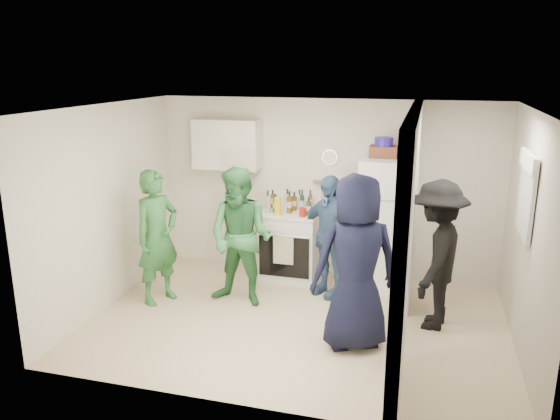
# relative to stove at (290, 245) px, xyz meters

# --- Properties ---
(floor) EXTENTS (4.80, 4.80, 0.00)m
(floor) POSITION_rel_stove_xyz_m (0.43, -1.37, -0.48)
(floor) COLOR #CDBA90
(floor) RESTS_ON ground
(wall_back) EXTENTS (4.80, 0.00, 4.80)m
(wall_back) POSITION_rel_stove_xyz_m (0.43, 0.33, 0.77)
(wall_back) COLOR silver
(wall_back) RESTS_ON floor
(wall_front) EXTENTS (4.80, 0.00, 4.80)m
(wall_front) POSITION_rel_stove_xyz_m (0.43, -3.07, 0.77)
(wall_front) COLOR silver
(wall_front) RESTS_ON floor
(wall_left) EXTENTS (0.00, 3.40, 3.40)m
(wall_left) POSITION_rel_stove_xyz_m (-1.97, -1.37, 0.77)
(wall_left) COLOR silver
(wall_left) RESTS_ON floor
(wall_right) EXTENTS (0.00, 3.40, 3.40)m
(wall_right) POSITION_rel_stove_xyz_m (2.83, -1.37, 0.77)
(wall_right) COLOR silver
(wall_right) RESTS_ON floor
(ceiling) EXTENTS (4.80, 4.80, 0.00)m
(ceiling) POSITION_rel_stove_xyz_m (0.43, -1.37, 2.02)
(ceiling) COLOR white
(ceiling) RESTS_ON wall_back
(partition_pier_back) EXTENTS (0.12, 1.20, 2.50)m
(partition_pier_back) POSITION_rel_stove_xyz_m (1.63, -0.27, 0.77)
(partition_pier_back) COLOR silver
(partition_pier_back) RESTS_ON floor
(partition_pier_front) EXTENTS (0.12, 1.20, 2.50)m
(partition_pier_front) POSITION_rel_stove_xyz_m (1.63, -2.47, 0.77)
(partition_pier_front) COLOR silver
(partition_pier_front) RESTS_ON floor
(partition_header) EXTENTS (0.12, 1.00, 0.40)m
(partition_header) POSITION_rel_stove_xyz_m (1.63, -1.37, 1.82)
(partition_header) COLOR silver
(partition_header) RESTS_ON partition_pier_back
(stove) EXTENTS (0.81, 0.67, 0.96)m
(stove) POSITION_rel_stove_xyz_m (0.00, 0.00, 0.00)
(stove) COLOR white
(stove) RESTS_ON floor
(upper_cabinet) EXTENTS (0.95, 0.34, 0.70)m
(upper_cabinet) POSITION_rel_stove_xyz_m (-0.97, 0.15, 1.37)
(upper_cabinet) COLOR silver
(upper_cabinet) RESTS_ON wall_back
(fridge) EXTENTS (0.73, 0.71, 1.78)m
(fridge) POSITION_rel_stove_xyz_m (1.33, -0.03, 0.41)
(fridge) COLOR white
(fridge) RESTS_ON floor
(wicker_basket) EXTENTS (0.35, 0.25, 0.15)m
(wicker_basket) POSITION_rel_stove_xyz_m (1.23, 0.02, 1.37)
(wicker_basket) COLOR brown
(wicker_basket) RESTS_ON fridge
(blue_bowl) EXTENTS (0.24, 0.24, 0.11)m
(blue_bowl) POSITION_rel_stove_xyz_m (1.23, 0.02, 1.50)
(blue_bowl) COLOR #291699
(blue_bowl) RESTS_ON wicker_basket
(yellow_cup_stack_top) EXTENTS (0.09, 0.09, 0.25)m
(yellow_cup_stack_top) POSITION_rel_stove_xyz_m (1.55, -0.13, 1.42)
(yellow_cup_stack_top) COLOR yellow
(yellow_cup_stack_top) RESTS_ON fridge
(wall_clock) EXTENTS (0.22, 0.02, 0.22)m
(wall_clock) POSITION_rel_stove_xyz_m (0.48, 0.31, 1.22)
(wall_clock) COLOR white
(wall_clock) RESTS_ON wall_back
(spice_shelf) EXTENTS (0.35, 0.08, 0.03)m
(spice_shelf) POSITION_rel_stove_xyz_m (0.43, 0.28, 0.87)
(spice_shelf) COLOR olive
(spice_shelf) RESTS_ON wall_back
(nook_window) EXTENTS (0.03, 0.70, 0.80)m
(nook_window) POSITION_rel_stove_xyz_m (2.81, -1.17, 1.17)
(nook_window) COLOR black
(nook_window) RESTS_ON wall_right
(nook_window_frame) EXTENTS (0.04, 0.76, 0.86)m
(nook_window_frame) POSITION_rel_stove_xyz_m (2.80, -1.17, 1.17)
(nook_window_frame) COLOR white
(nook_window_frame) RESTS_ON wall_right
(nook_valance) EXTENTS (0.04, 0.82, 0.18)m
(nook_valance) POSITION_rel_stove_xyz_m (2.77, -1.17, 1.52)
(nook_valance) COLOR white
(nook_valance) RESTS_ON wall_right
(yellow_cup_stack_stove) EXTENTS (0.09, 0.09, 0.25)m
(yellow_cup_stack_stove) POSITION_rel_stove_xyz_m (-0.12, -0.22, 0.61)
(yellow_cup_stack_stove) COLOR yellow
(yellow_cup_stack_stove) RESTS_ON stove
(red_cup) EXTENTS (0.09, 0.09, 0.12)m
(red_cup) POSITION_rel_stove_xyz_m (0.22, -0.20, 0.54)
(red_cup) COLOR red
(red_cup) RESTS_ON stove
(person_green_left) EXTENTS (0.63, 0.74, 1.71)m
(person_green_left) POSITION_rel_stove_xyz_m (-1.41, -1.22, 0.37)
(person_green_left) COLOR #2E743E
(person_green_left) RESTS_ON floor
(person_green_center) EXTENTS (0.93, 0.76, 1.75)m
(person_green_center) POSITION_rel_stove_xyz_m (-0.38, -1.01, 0.39)
(person_green_center) COLOR #34773E
(person_green_center) RESTS_ON floor
(person_denim) EXTENTS (1.01, 0.82, 1.61)m
(person_denim) POSITION_rel_stove_xyz_m (0.63, -0.45, 0.32)
(person_denim) COLOR #375678
(person_denim) RESTS_ON floor
(person_navy) EXTENTS (1.10, 0.95, 1.89)m
(person_navy) POSITION_rel_stove_xyz_m (1.14, -1.72, 0.47)
(person_navy) COLOR black
(person_navy) RESTS_ON floor
(person_nook) EXTENTS (0.84, 1.22, 1.73)m
(person_nook) POSITION_rel_stove_xyz_m (1.96, -1.02, 0.38)
(person_nook) COLOR black
(person_nook) RESTS_ON floor
(bottle_a) EXTENTS (0.06, 0.06, 0.27)m
(bottle_a) POSITION_rel_stove_xyz_m (-0.29, 0.14, 0.61)
(bottle_a) COLOR brown
(bottle_a) RESTS_ON stove
(bottle_b) EXTENTS (0.07, 0.07, 0.26)m
(bottle_b) POSITION_rel_stove_xyz_m (-0.19, -0.08, 0.61)
(bottle_b) COLOR #234A18
(bottle_b) RESTS_ON stove
(bottle_c) EXTENTS (0.07, 0.07, 0.29)m
(bottle_c) POSITION_rel_stove_xyz_m (-0.09, 0.16, 0.62)
(bottle_c) COLOR silver
(bottle_c) RESTS_ON stove
(bottle_d) EXTENTS (0.07, 0.07, 0.31)m
(bottle_d) POSITION_rel_stove_xyz_m (0.00, -0.06, 0.63)
(bottle_d) COLOR #5A450F
(bottle_d) RESTS_ON stove
(bottle_e) EXTENTS (0.07, 0.07, 0.28)m
(bottle_e) POSITION_rel_stove_xyz_m (0.09, 0.16, 0.62)
(bottle_e) COLOR silver
(bottle_e) RESTS_ON stove
(bottle_f) EXTENTS (0.06, 0.06, 0.32)m
(bottle_f) POSITION_rel_stove_xyz_m (0.16, 0.01, 0.64)
(bottle_f) COLOR #123321
(bottle_f) RESTS_ON stove
(bottle_g) EXTENTS (0.06, 0.06, 0.30)m
(bottle_g) POSITION_rel_stove_xyz_m (0.25, 0.14, 0.63)
(bottle_g) COLOR brown
(bottle_g) RESTS_ON stove
(bottle_h) EXTENTS (0.06, 0.06, 0.32)m
(bottle_h) POSITION_rel_stove_xyz_m (-0.29, -0.13, 0.64)
(bottle_h) COLOR #A9ADB5
(bottle_h) RESTS_ON stove
(bottle_i) EXTENTS (0.07, 0.07, 0.26)m
(bottle_i) POSITION_rel_stove_xyz_m (0.04, 0.09, 0.61)
(bottle_i) COLOR brown
(bottle_i) RESTS_ON stove
(bottle_j) EXTENTS (0.07, 0.07, 0.25)m
(bottle_j) POSITION_rel_stove_xyz_m (0.28, -0.11, 0.61)
(bottle_j) COLOR #1C5335
(bottle_j) RESTS_ON stove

